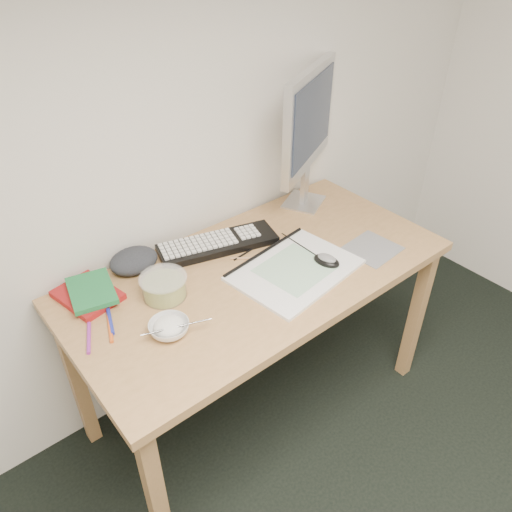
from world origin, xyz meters
The scene contains 18 objects.
desk centered at (0.18, 1.43, 0.67)m, with size 1.40×0.70×0.75m.
mousepad centered at (0.60, 1.25, 0.75)m, with size 0.19×0.18×0.00m, color slate.
sketchpad centered at (0.28, 1.34, 0.76)m, with size 0.44×0.31×0.01m, color white.
keyboard centered at (0.15, 1.64, 0.76)m, with size 0.46×0.15×0.03m, color black.
monitor centered at (0.64, 1.68, 1.11)m, with size 0.46×0.26×0.58m.
mouse centered at (0.39, 1.29, 0.78)m, with size 0.06×0.10×0.03m, color black.
rice_bowl centered at (-0.24, 1.36, 0.77)m, with size 0.13×0.13×0.04m, color white.
chopsticks centered at (-0.23, 1.32, 0.79)m, with size 0.02×0.02×0.21m, color silver.
fruit_tub centered at (-0.16, 1.52, 0.79)m, with size 0.16×0.16×0.08m, color #F1C755.
book_red centered at (-0.37, 1.67, 0.76)m, with size 0.16×0.21×0.02m, color maroon.
book_green centered at (-0.35, 1.66, 0.78)m, with size 0.14×0.19×0.02m, color #1B6F38.
cloth_lump centered at (-0.16, 1.73, 0.78)m, with size 0.15×0.12×0.06m, color #222429.
pencil_pink centered at (0.20, 1.45, 0.75)m, with size 0.01×0.01×0.20m, color pink.
pencil_tan centered at (0.21, 1.49, 0.75)m, with size 0.01×0.01×0.18m, color tan.
pencil_black centered at (0.23, 1.54, 0.75)m, with size 0.01×0.01×0.17m, color black.
marker_blue centered at (-0.36, 1.52, 0.76)m, with size 0.01×0.01×0.14m, color #1E28A2.
marker_orange centered at (-0.38, 1.49, 0.76)m, with size 0.01×0.01×0.13m, color orange.
marker_purple centered at (-0.45, 1.49, 0.76)m, with size 0.01×0.01×0.13m, color purple.
Camera 1 is at (-0.74, 0.32, 1.85)m, focal length 35.00 mm.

